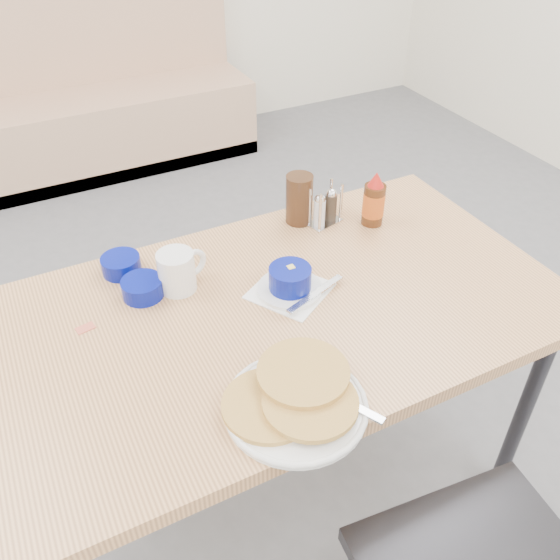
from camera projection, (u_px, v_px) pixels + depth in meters
name	position (u px, v px, depth m)	size (l,w,h in m)	color
ground	(320.00, 548.00, 1.76)	(6.00, 6.00, 0.00)	slate
booth_bench	(86.00, 108.00, 3.49)	(1.90, 0.56, 1.22)	tan
dining_table	(283.00, 324.00, 1.50)	(1.40, 0.80, 0.76)	tan
pancake_plate	(295.00, 399.00, 1.20)	(0.29, 0.29, 0.05)	white
coffee_mug	(178.00, 270.00, 1.48)	(0.14, 0.09, 0.11)	white
grits_setting	(290.00, 282.00, 1.48)	(0.26, 0.24, 0.07)	white
creamer_bowl	(121.00, 265.00, 1.55)	(0.10, 0.10, 0.05)	#05107E
butter_bowl	(143.00, 288.00, 1.48)	(0.10, 0.10, 0.05)	#05107E
amber_tumbler	(299.00, 199.00, 1.72)	(0.08, 0.08, 0.15)	#382011
condiment_caddy	(325.00, 210.00, 1.73)	(0.11, 0.08, 0.12)	silver
syrup_bottle	(374.00, 202.00, 1.71)	(0.06, 0.06, 0.17)	#47230F
sugar_wrapper	(85.00, 328.00, 1.39)	(0.04, 0.03, 0.00)	#D45C46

